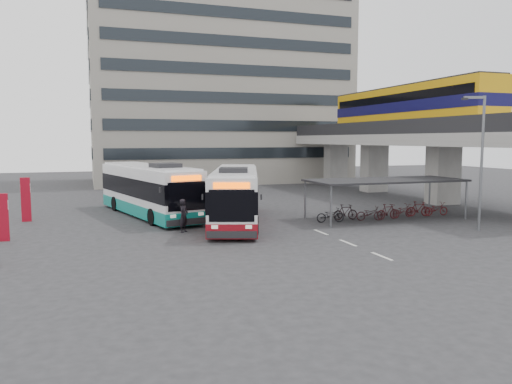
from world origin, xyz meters
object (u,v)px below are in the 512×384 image
object	(u,v)px
bus_teal	(148,191)
pedestrian	(184,216)
lamp_post	(480,155)
bus_main	(236,196)

from	to	relation	value
bus_teal	pedestrian	bearing A→B (deg)	-94.59
pedestrian	lamp_post	bearing A→B (deg)	-66.39
bus_main	pedestrian	bearing A→B (deg)	-131.55
bus_main	pedestrian	xyz separation A→B (m)	(-3.58, -2.09, -0.73)
bus_main	lamp_post	bearing A→B (deg)	-11.27
bus_main	bus_teal	size ratio (longest dim) A/B	0.97
bus_teal	lamp_post	size ratio (longest dim) A/B	1.68
pedestrian	lamp_post	size ratio (longest dim) A/B	0.25
bus_main	lamp_post	xyz separation A→B (m)	(12.08, -6.82, 2.60)
bus_teal	pedestrian	world-z (taller)	bus_teal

